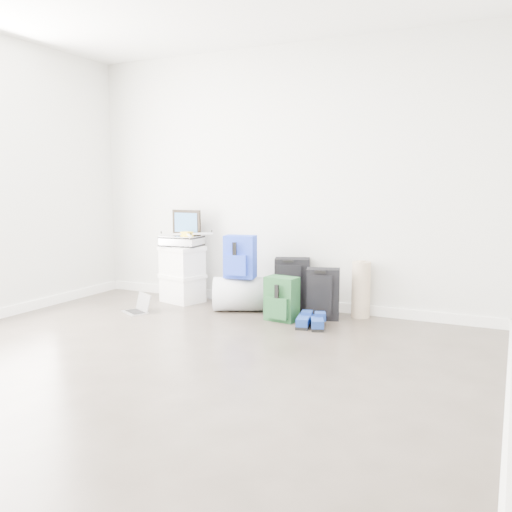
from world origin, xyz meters
The scene contains 14 objects.
ground centered at (0.00, 0.00, 0.00)m, with size 5.00×5.00×0.00m, color #383028.
room_envelope centered at (0.00, 0.02, 1.72)m, with size 4.52×5.02×2.71m.
boxes_stack centered at (-1.06, 2.21, 0.31)m, with size 0.51×0.45×0.62m.
briefcase centered at (-1.06, 2.21, 0.68)m, with size 0.41×0.30×0.12m, color #B2B2B7.
painting centered at (-1.06, 2.31, 0.87)m, with size 0.37×0.05×0.28m.
drone centered at (-0.98, 2.19, 0.76)m, with size 0.44×0.44×0.05m.
duffel_bag centered at (-0.28, 2.11, 0.17)m, with size 0.35×0.35×0.56m, color #919599.
blue_backpack centered at (-0.28, 2.08, 0.56)m, with size 0.34×0.28×0.43m.
large_suitcase centered at (0.19, 2.33, 0.27)m, with size 0.40×0.32×0.55m.
green_backpack centered at (0.25, 1.92, 0.20)m, with size 0.32×0.25×0.42m.
carry_on centered at (0.59, 2.14, 0.25)m, with size 0.35×0.28×0.49m.
shoes centered at (0.59, 1.80, 0.05)m, with size 0.32×0.31×0.10m.
rolled_rug centered at (0.90, 2.38, 0.27)m, with size 0.18×0.18×0.55m, color tan.
laptop centered at (-1.19, 1.59, 0.05)m, with size 0.32×0.29×0.19m.
Camera 1 is at (2.23, -2.74, 1.30)m, focal length 38.00 mm.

